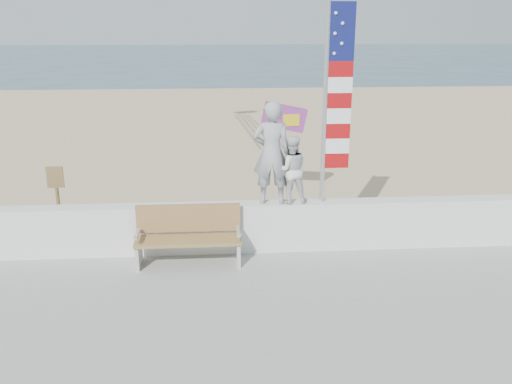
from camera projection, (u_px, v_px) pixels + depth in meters
ground at (252, 314)px, 8.10m from camera, size 220.00×220.00×0.00m
sand at (232, 163)px, 16.66m from camera, size 90.00×40.00×0.08m
seawall at (244, 227)px, 9.82m from camera, size 30.00×0.35×0.90m
adult at (272, 153)px, 9.45m from camera, size 0.69×0.48×1.83m
child at (291, 170)px, 9.56m from camera, size 0.62×0.49×1.22m
bench at (188, 235)px, 9.30m from camera, size 1.80×0.57×1.00m
flag at (333, 95)px, 9.22m from camera, size 0.50×0.08×3.50m
parafoil_kite at (285, 117)px, 12.24m from camera, size 1.05×0.30×0.71m
sign at (57, 196)px, 10.54m from camera, size 0.32×0.07×1.46m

